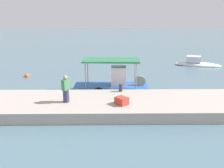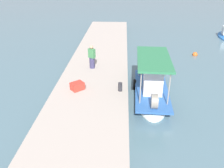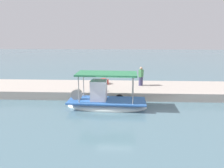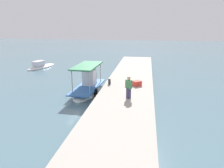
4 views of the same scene
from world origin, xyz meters
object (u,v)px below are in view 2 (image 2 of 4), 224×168
main_fishing_boat (151,91)px  fisherman_near_bollard (92,58)px  marker_buoy (195,54)px  mooring_bollard (120,87)px  cargo_crate (77,86)px

main_fishing_boat → fisherman_near_bollard: main_fishing_boat is taller
marker_buoy → mooring_bollard: bearing=-38.2°
mooring_bollard → fisherman_near_bollard: bearing=-148.8°
main_fishing_boat → marker_buoy: size_ratio=13.05×
mooring_bollard → cargo_crate: 2.56m
mooring_bollard → marker_buoy: size_ratio=1.16×
main_fishing_boat → mooring_bollard: (0.54, -1.91, 0.49)m
mooring_bollard → marker_buoy: 10.80m
main_fishing_boat → cargo_crate: main_fishing_boat is taller
cargo_crate → marker_buoy: cargo_crate is taller
fisherman_near_bollard → mooring_bollard: (3.45, 2.09, -0.51)m
cargo_crate → marker_buoy: 12.51m
cargo_crate → marker_buoy: bearing=132.4°
mooring_bollard → cargo_crate: mooring_bollard is taller
fisherman_near_bollard → mooring_bollard: 4.06m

